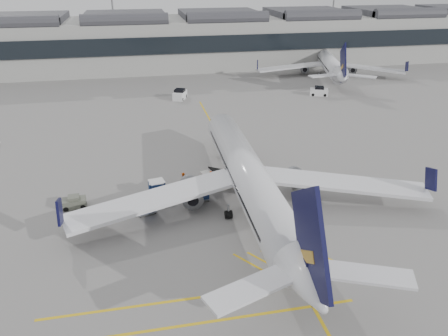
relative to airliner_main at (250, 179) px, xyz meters
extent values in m
plane|color=gray|center=(-9.15, -2.07, -3.02)|extent=(220.00, 220.00, 0.00)
cube|color=#9E9E99|center=(-9.15, 69.93, 2.48)|extent=(200.00, 20.00, 11.00)
cube|color=black|center=(-9.15, 59.73, 3.48)|extent=(200.00, 0.50, 3.60)
cube|color=#38383D|center=(-9.15, 69.93, 8.68)|extent=(200.00, 18.00, 1.40)
cylinder|color=slate|center=(-14.15, 83.93, 9.48)|extent=(0.44, 0.44, 25.00)
cylinder|color=slate|center=(45.85, 83.93, 9.48)|extent=(0.44, 0.44, 25.00)
cube|color=gold|center=(0.85, 7.93, -3.01)|extent=(0.25, 60.00, 0.01)
cylinder|color=silver|center=(0.01, 0.66, 0.05)|extent=(4.26, 29.29, 3.66)
cone|color=silver|center=(0.35, 17.22, 0.05)|extent=(3.74, 3.97, 3.66)
cone|color=silver|center=(-0.34, -16.28, 0.44)|extent=(3.76, 4.75, 3.66)
cube|color=silver|center=(-9.27, -0.61, -0.82)|extent=(16.86, 8.15, 0.34)
cube|color=silver|center=(9.23, -0.99, -0.82)|extent=(16.79, 8.75, 0.34)
cylinder|color=slate|center=(-5.62, 1.27, -1.51)|extent=(2.12, 3.55, 2.05)
cylinder|color=slate|center=(5.67, 1.03, -1.51)|extent=(2.12, 3.55, 2.05)
cube|color=black|center=(-0.32, -15.70, 3.17)|extent=(0.44, 7.42, 8.16)
cylinder|color=black|center=(0.24, 11.86, -2.70)|extent=(0.29, 0.63, 0.62)
cylinder|color=black|center=(-2.47, -1.72, -2.63)|extent=(0.70, 0.79, 0.78)
cylinder|color=black|center=(2.40, -1.82, -2.63)|extent=(0.70, 0.79, 0.78)
cylinder|color=silver|center=(31.75, 53.10, -0.22)|extent=(10.02, 26.60, 3.34)
cone|color=silver|center=(35.60, 67.69, -0.22)|extent=(4.13, 4.28, 3.34)
cone|color=silver|center=(27.81, 38.17, 0.14)|extent=(4.31, 4.97, 3.34)
cube|color=silver|center=(23.26, 53.97, -1.02)|extent=(15.24, 4.04, 0.31)
cube|color=silver|center=(39.57, 49.66, -1.02)|extent=(14.42, 10.86, 0.31)
cylinder|color=slate|center=(26.89, 54.84, -1.64)|extent=(2.62, 3.56, 1.86)
cylinder|color=slate|center=(36.84, 52.22, -1.64)|extent=(2.62, 3.56, 1.86)
cube|color=black|center=(27.95, 38.69, 2.62)|extent=(1.98, 6.60, 7.43)
cylinder|color=black|center=(34.36, 62.97, -2.73)|extent=(0.39, 0.61, 0.57)
cylinder|color=black|center=(29.04, 51.52, -2.66)|extent=(0.78, 0.85, 0.71)
cylinder|color=black|center=(33.33, 50.39, -2.66)|extent=(0.78, 0.85, 0.71)
cube|color=#B8B5AE|center=(-2.26, 5.54, -2.63)|extent=(4.44, 2.80, 0.76)
cube|color=black|center=(-1.22, 5.87, -1.76)|extent=(3.89, 2.25, 1.61)
cube|color=#B8B5AE|center=(-3.40, 5.18, -1.87)|extent=(1.36, 1.65, 0.98)
cylinder|color=black|center=(-3.48, 4.36, -2.78)|extent=(0.52, 0.33, 0.48)
cylinder|color=black|center=(-3.94, 5.81, -2.78)|extent=(0.52, 0.33, 0.48)
cylinder|color=black|center=(-0.57, 5.27, -2.78)|extent=(0.52, 0.33, 0.48)
cylinder|color=black|center=(-1.03, 6.73, -2.78)|extent=(0.52, 0.33, 0.48)
cube|color=gray|center=(-10.19, 0.87, -2.82)|extent=(2.25, 2.05, 0.13)
cube|color=navy|center=(-10.19, 0.87, -1.95)|extent=(2.08, 1.94, 1.58)
cube|color=silver|center=(-10.19, 0.87, -1.12)|extent=(2.15, 2.01, 0.11)
cylinder|color=black|center=(-10.71, 0.05, -2.90)|extent=(0.26, 0.18, 0.24)
cylinder|color=black|center=(-11.10, 1.18, -2.90)|extent=(0.26, 0.18, 0.24)
cylinder|color=black|center=(-9.27, 0.55, -2.90)|extent=(0.26, 0.18, 0.24)
cylinder|color=black|center=(-9.66, 1.68, -2.90)|extent=(0.26, 0.18, 0.24)
cube|color=gray|center=(-4.64, 2.51, -2.81)|extent=(2.03, 1.71, 0.14)
cube|color=navy|center=(-4.64, 2.51, -1.89)|extent=(1.86, 1.64, 1.66)
cube|color=silver|center=(-4.64, 2.51, -1.02)|extent=(1.92, 1.70, 0.11)
cylinder|color=black|center=(-5.41, 1.84, -2.89)|extent=(0.26, 0.13, 0.25)
cylinder|color=black|center=(-5.48, 3.10, -2.89)|extent=(0.26, 0.13, 0.25)
cylinder|color=black|center=(-3.81, 1.93, -2.89)|extent=(0.26, 0.13, 0.25)
cylinder|color=black|center=(-3.88, 3.19, -2.89)|extent=(0.26, 0.13, 0.25)
cube|color=gray|center=(-8.82, 4.18, -2.84)|extent=(1.89, 1.68, 0.11)
cube|color=navy|center=(-8.82, 4.18, -2.08)|extent=(1.74, 1.60, 1.39)
cube|color=silver|center=(-8.82, 4.18, -1.35)|extent=(1.80, 1.66, 0.10)
cylinder|color=black|center=(-9.35, 3.51, -2.91)|extent=(0.23, 0.14, 0.21)
cylinder|color=black|center=(-9.59, 4.53, -2.91)|extent=(0.23, 0.14, 0.21)
cylinder|color=black|center=(-8.04, 3.82, -2.91)|extent=(0.23, 0.14, 0.21)
cylinder|color=black|center=(-8.28, 4.84, -2.91)|extent=(0.23, 0.14, 0.21)
cube|color=gray|center=(-8.87, 4.18, -2.85)|extent=(1.61, 1.33, 0.11)
cube|color=navy|center=(-8.87, 4.18, -2.10)|extent=(1.47, 1.28, 1.36)
cube|color=silver|center=(-8.87, 4.18, -1.38)|extent=(1.51, 1.33, 0.09)
cylinder|color=black|center=(-9.52, 3.66, -2.91)|extent=(0.21, 0.10, 0.21)
cylinder|color=black|center=(-9.53, 4.69, -2.91)|extent=(0.21, 0.10, 0.21)
cylinder|color=black|center=(-8.21, 3.67, -2.91)|extent=(0.21, 0.10, 0.21)
cylinder|color=black|center=(-8.22, 4.71, -2.91)|extent=(0.21, 0.10, 0.21)
imported|color=#E7440C|center=(-2.92, 5.03, -2.09)|extent=(0.80, 0.68, 1.85)
imported|color=#FF650D|center=(-5.92, 5.59, -2.17)|extent=(1.03, 1.03, 1.69)
cube|color=#55584B|center=(-17.04, 3.34, -2.52)|extent=(2.34, 1.51, 0.90)
cube|color=#55584B|center=(-17.04, 3.34, -1.98)|extent=(1.15, 1.15, 0.45)
cylinder|color=black|center=(-17.80, 2.70, -2.76)|extent=(0.52, 0.26, 0.50)
cylinder|color=black|center=(-17.88, 3.86, -2.76)|extent=(0.52, 0.26, 0.50)
cylinder|color=black|center=(-16.19, 2.82, -2.76)|extent=(0.52, 0.26, 0.50)
cylinder|color=black|center=(-16.27, 3.99, -2.76)|extent=(0.52, 0.26, 0.50)
cone|color=#F24C0A|center=(3.23, 17.15, -2.76)|extent=(0.37, 0.37, 0.51)
cone|color=#F24C0A|center=(2.94, 4.14, -2.77)|extent=(0.36, 0.36, 0.49)
cube|color=silver|center=(-2.38, 40.50, -2.33)|extent=(3.00, 3.95, 1.38)
cube|color=black|center=(-2.38, 40.50, -1.49)|extent=(2.22, 2.28, 0.59)
cylinder|color=black|center=(-2.12, 39.11, -2.72)|extent=(0.43, 0.63, 0.59)
cylinder|color=black|center=(-3.56, 39.72, -2.72)|extent=(0.43, 0.63, 0.59)
cylinder|color=black|center=(-1.20, 41.28, -2.72)|extent=(0.43, 0.63, 0.59)
cylinder|color=black|center=(-2.65, 41.89, -2.72)|extent=(0.43, 0.63, 0.59)
cube|color=silver|center=(23.25, 37.75, -2.38)|extent=(3.62, 2.65, 1.27)
cube|color=black|center=(23.25, 37.75, -1.61)|extent=(2.06, 2.00, 0.54)
cylinder|color=black|center=(21.99, 37.44, -2.74)|extent=(0.58, 0.37, 0.54)
cylinder|color=black|center=(22.49, 38.80, -2.74)|extent=(0.58, 0.37, 0.54)
cylinder|color=black|center=(24.02, 36.70, -2.74)|extent=(0.58, 0.37, 0.54)
cylinder|color=black|center=(24.52, 38.05, -2.74)|extent=(0.58, 0.37, 0.54)
camera|label=1|loc=(-10.10, -36.67, 18.71)|focal=35.00mm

